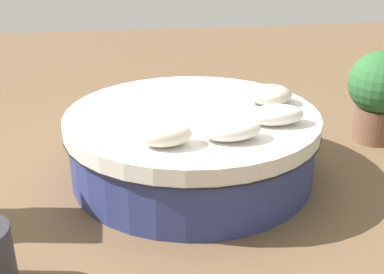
# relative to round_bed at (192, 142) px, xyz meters

# --- Properties ---
(ground_plane) EXTENTS (16.00, 16.00, 0.00)m
(ground_plane) POSITION_rel_round_bed_xyz_m (0.00, 0.00, -0.34)
(ground_plane) COLOR brown
(round_bed) EXTENTS (2.48, 2.48, 0.67)m
(round_bed) POSITION_rel_round_bed_xyz_m (0.00, 0.00, 0.00)
(round_bed) COLOR navy
(round_bed) RESTS_ON ground_plane
(throw_pillow_0) EXTENTS (0.45, 0.29, 0.20)m
(throw_pillow_0) POSITION_rel_round_bed_xyz_m (-0.34, -0.74, 0.43)
(throw_pillow_0) COLOR silver
(throw_pillow_0) RESTS_ON round_bed
(throw_pillow_1) EXTENTS (0.52, 0.32, 0.18)m
(throw_pillow_1) POSITION_rel_round_bed_xyz_m (0.21, -0.71, 0.42)
(throw_pillow_1) COLOR white
(throw_pillow_1) RESTS_ON round_bed
(throw_pillow_2) EXTENTS (0.52, 0.28, 0.18)m
(throw_pillow_2) POSITION_rel_round_bed_xyz_m (0.69, -0.44, 0.42)
(throw_pillow_2) COLOR white
(throw_pillow_2) RESTS_ON round_bed
(throw_pillow_3) EXTENTS (0.46, 0.39, 0.19)m
(throw_pillow_3) POSITION_rel_round_bed_xyz_m (0.81, 0.12, 0.42)
(throw_pillow_3) COLOR beige
(throw_pillow_3) RESTS_ON round_bed
(planter) EXTENTS (0.72, 0.72, 1.07)m
(planter) POSITION_rel_round_bed_xyz_m (2.24, 0.50, 0.27)
(planter) COLOR brown
(planter) RESTS_ON ground_plane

